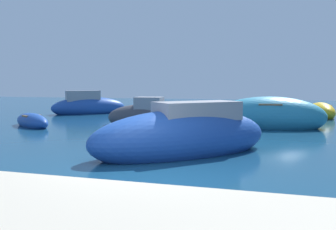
{
  "coord_description": "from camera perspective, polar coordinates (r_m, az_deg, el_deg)",
  "views": [
    {
      "loc": [
        2.63,
        -7.02,
        2.06
      ],
      "look_at": [
        -1.62,
        8.41,
        0.62
      ],
      "focal_mm": 36.49,
      "sensor_mm": 36.0,
      "label": 1
    }
  ],
  "objects": [
    {
      "name": "moored_boat_5",
      "position": [
        23.3,
        24.18,
        0.47
      ],
      "size": [
        1.82,
        3.46,
        1.21
      ],
      "rotation": [
        0.0,
        0.0,
        1.72
      ],
      "color": "gold",
      "rests_on": "ground"
    },
    {
      "name": "moored_boat_3",
      "position": [
        16.99,
        16.53,
        -0.22
      ],
      "size": [
        5.26,
        2.31,
        1.91
      ],
      "rotation": [
        0.0,
        0.0,
        3.18
      ],
      "color": "teal",
      "rests_on": "ground"
    },
    {
      "name": "moored_boat_1",
      "position": [
        24.65,
        -13.16,
        1.43
      ],
      "size": [
        5.04,
        4.57,
        1.96
      ],
      "rotation": [
        0.0,
        0.0,
        0.69
      ],
      "color": "#1E479E",
      "rests_on": "ground"
    },
    {
      "name": "moored_boat_6",
      "position": [
        17.93,
        -21.75,
        -1.04
      ],
      "size": [
        3.09,
        2.4,
        0.85
      ],
      "rotation": [
        0.0,
        0.0,
        5.73
      ],
      "color": "#1E479E",
      "rests_on": "ground"
    },
    {
      "name": "moored_boat_0",
      "position": [
        10.11,
        2.79,
        -3.53
      ],
      "size": [
        5.55,
        5.32,
        1.93
      ],
      "rotation": [
        0.0,
        0.0,
        3.89
      ],
      "color": "#1E479E",
      "rests_on": "ground"
    },
    {
      "name": "moored_boat_9",
      "position": [
        22.78,
        6.88,
        0.56
      ],
      "size": [
        3.05,
        1.11,
        0.88
      ],
      "rotation": [
        0.0,
        0.0,
        0.05
      ],
      "color": "#1E479E",
      "rests_on": "ground"
    },
    {
      "name": "ground",
      "position": [
        7.77,
        -5.02,
        -10.24
      ],
      "size": [
        80.0,
        80.0,
        0.0
      ],
      "primitive_type": "plane",
      "color": "navy"
    },
    {
      "name": "moored_boat_2",
      "position": [
        17.19,
        -4.0,
        -0.22
      ],
      "size": [
        3.82,
        1.72,
        1.73
      ],
      "rotation": [
        0.0,
        0.0,
        3.2
      ],
      "color": "#3F3F47",
      "rests_on": "ground"
    }
  ]
}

